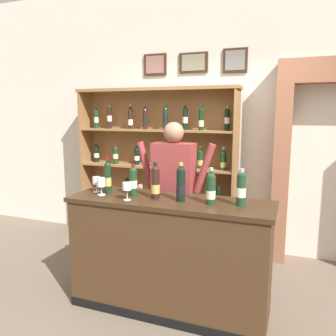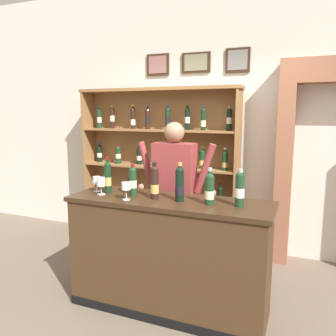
{
  "view_description": "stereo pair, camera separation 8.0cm",
  "coord_description": "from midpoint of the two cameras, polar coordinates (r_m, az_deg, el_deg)",
  "views": [
    {
      "loc": [
        0.98,
        -2.7,
        1.79
      ],
      "look_at": [
        -0.16,
        0.31,
        1.26
      ],
      "focal_mm": 36.08,
      "sensor_mm": 36.0,
      "label": 1
    },
    {
      "loc": [
        1.05,
        -2.67,
        1.79
      ],
      "look_at": [
        -0.16,
        0.31,
        1.26
      ],
      "focal_mm": 36.08,
      "sensor_mm": 36.0,
      "label": 2
    }
  ],
  "objects": [
    {
      "name": "tasting_bottle_riserva",
      "position": [
        3.09,
        -6.62,
        -2.16
      ],
      "size": [
        0.07,
        0.07,
        0.29
      ],
      "color": "#19381E",
      "rests_on": "tasting_counter"
    },
    {
      "name": "tasting_bottle_chianti",
      "position": [
        3.23,
        -10.84,
        -1.5
      ],
      "size": [
        0.07,
        0.07,
        0.34
      ],
      "color": "black",
      "rests_on": "tasting_counter"
    },
    {
      "name": "wine_shelf",
      "position": [
        4.48,
        -2.5,
        0.69
      ],
      "size": [
        2.17,
        0.32,
        2.1
      ],
      "color": "olive",
      "rests_on": "ground"
    },
    {
      "name": "tasting_bottle_grappa",
      "position": [
        2.89,
        1.39,
        -2.67
      ],
      "size": [
        0.08,
        0.08,
        0.34
      ],
      "color": "black",
      "rests_on": "tasting_counter"
    },
    {
      "name": "tasting_bottle_brunello",
      "position": [
        2.79,
        11.46,
        -3.31
      ],
      "size": [
        0.08,
        0.08,
        0.31
      ],
      "color": "#19381E",
      "rests_on": "tasting_counter"
    },
    {
      "name": "shopkeeper",
      "position": [
        3.55,
        0.31,
        -2.66
      ],
      "size": [
        0.88,
        0.22,
        1.7
      ],
      "color": "#2D3347",
      "rests_on": "ground"
    },
    {
      "name": "tasting_bottle_prosecco",
      "position": [
        2.97,
        -2.91,
        -2.4
      ],
      "size": [
        0.08,
        0.08,
        0.33
      ],
      "color": "black",
      "rests_on": "tasting_counter"
    },
    {
      "name": "tasting_bottle_rosso",
      "position": [
        2.81,
        6.44,
        -3.41
      ],
      "size": [
        0.08,
        0.08,
        0.31
      ],
      "color": "#19381E",
      "rests_on": "tasting_counter"
    },
    {
      "name": "wine_glass_spare",
      "position": [
        2.95,
        -7.72,
        -3.25
      ],
      "size": [
        0.08,
        0.08,
        0.16
      ],
      "color": "silver",
      "rests_on": "tasting_counter"
    },
    {
      "name": "wine_glass_left",
      "position": [
        3.3,
        -12.69,
        -2.2
      ],
      "size": [
        0.07,
        0.07,
        0.15
      ],
      "color": "silver",
      "rests_on": "tasting_counter"
    },
    {
      "name": "ground_plane",
      "position": [
        3.39,
        0.05,
        -22.75
      ],
      "size": [
        14.0,
        14.0,
        0.02
      ],
      "primitive_type": "cube",
      "color": "#6B5B4C"
    },
    {
      "name": "back_wall",
      "position": [
        4.52,
        7.88,
        8.63
      ],
      "size": [
        12.0,
        0.19,
        3.48
      ],
      "color": "silver",
      "rests_on": "ground"
    },
    {
      "name": "tasting_counter",
      "position": [
        3.15,
        -0.5,
        -14.49
      ],
      "size": [
        1.81,
        0.58,
        1.04
      ],
      "color": "#422B19",
      "rests_on": "ground"
    },
    {
      "name": "wine_glass_right",
      "position": [
        3.18,
        -11.95,
        -2.52
      ],
      "size": [
        0.08,
        0.08,
        0.16
      ],
      "color": "silver",
      "rests_on": "tasting_counter"
    }
  ]
}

